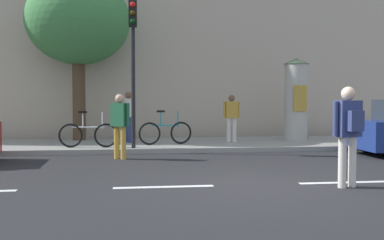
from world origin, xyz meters
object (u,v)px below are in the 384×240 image
at_px(pedestrian_in_red_top, 232,115).
at_px(bicycle_leaning, 88,134).
at_px(poster_column, 296,99).
at_px(traffic_light, 133,50).
at_px(pedestrian_near_pole, 349,127).
at_px(street_tree, 78,22).
at_px(pedestrian_with_bag, 120,121).
at_px(bicycle_upright, 165,132).
at_px(pedestrian_with_backpack, 128,112).

height_order(pedestrian_in_red_top, bicycle_leaning, pedestrian_in_red_top).
bearing_deg(poster_column, traffic_light, -160.78).
distance_m(pedestrian_near_pole, pedestrian_in_red_top, 7.36).
bearing_deg(poster_column, street_tree, 172.11).
bearing_deg(pedestrian_with_bag, bicycle_leaning, 120.85).
distance_m(pedestrian_in_red_top, bicycle_leaning, 4.83).
height_order(traffic_light, bicycle_leaning, traffic_light).
distance_m(poster_column, pedestrian_with_bag, 6.88).
distance_m(street_tree, pedestrian_near_pole, 10.94).
relative_size(poster_column, pedestrian_with_bag, 1.68).
distance_m(street_tree, pedestrian_with_bag, 5.66).
xyz_separation_m(street_tree, pedestrian_in_red_top, (5.22, -1.40, -3.26)).
height_order(pedestrian_with_bag, bicycle_leaning, pedestrian_with_bag).
bearing_deg(traffic_light, pedestrian_in_red_top, 26.45).
xyz_separation_m(street_tree, pedestrian_with_bag, (1.57, -4.30, -3.32)).
relative_size(pedestrian_with_bag, bicycle_leaning, 0.97).
bearing_deg(traffic_light, pedestrian_near_pole, -56.31).
height_order(traffic_light, pedestrian_near_pole, traffic_light).
distance_m(pedestrian_in_red_top, bicycle_upright, 2.42).
xyz_separation_m(traffic_light, pedestrian_with_bag, (-0.35, -1.26, -2.01)).
bearing_deg(pedestrian_near_pole, pedestrian_in_red_top, 93.90).
height_order(traffic_light, poster_column, traffic_light).
xyz_separation_m(pedestrian_in_red_top, bicycle_upright, (-2.29, -0.60, -0.53)).
relative_size(poster_column, pedestrian_near_pole, 1.61).
bearing_deg(poster_column, bicycle_leaning, -167.26).
xyz_separation_m(pedestrian_with_bag, pedestrian_in_red_top, (3.65, 2.91, 0.05)).
bearing_deg(pedestrian_in_red_top, traffic_light, -153.55).
bearing_deg(poster_column, pedestrian_near_pole, -103.83).
height_order(street_tree, pedestrian_with_backpack, street_tree).
bearing_deg(traffic_light, pedestrian_with_bag, -105.48).
height_order(traffic_light, pedestrian_with_backpack, traffic_light).
relative_size(traffic_light, bicycle_leaning, 2.42).
bearing_deg(traffic_light, poster_column, 19.22).
bearing_deg(bicycle_leaning, bicycle_upright, 15.42).
bearing_deg(pedestrian_with_backpack, pedestrian_in_red_top, -3.66).
xyz_separation_m(pedestrian_with_bag, bicycle_leaning, (-0.99, 1.66, -0.48)).
relative_size(traffic_light, pedestrian_with_backpack, 2.52).
relative_size(street_tree, pedestrian_in_red_top, 3.62).
relative_size(traffic_light, bicycle_upright, 2.47).
bearing_deg(bicycle_upright, pedestrian_with_backpack, 145.57).
distance_m(poster_column, pedestrian_in_red_top, 2.47).
distance_m(street_tree, bicycle_upright, 5.20).
relative_size(pedestrian_near_pole, pedestrian_in_red_top, 1.12).
height_order(street_tree, bicycle_upright, street_tree).
xyz_separation_m(pedestrian_with_bag, bicycle_upright, (1.36, 2.31, -0.48)).
bearing_deg(pedestrian_near_pole, poster_column, 76.17).
relative_size(street_tree, pedestrian_near_pole, 3.22).
relative_size(pedestrian_in_red_top, bicycle_leaning, 0.90).
bearing_deg(pedestrian_with_backpack, bicycle_upright, -34.43).
bearing_deg(pedestrian_in_red_top, poster_column, 8.15).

